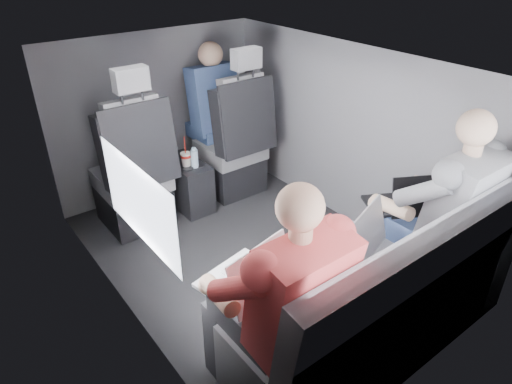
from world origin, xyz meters
TOP-DOWN VIEW (x-y plane):
  - floor at (0.00, 0.00)m, footprint 2.60×2.60m
  - ceiling at (0.00, 0.00)m, footprint 2.60×2.60m
  - panel_left at (-0.90, 0.00)m, footprint 0.02×2.60m
  - panel_right at (0.90, 0.00)m, footprint 0.02×2.60m
  - panel_front at (0.00, 1.30)m, footprint 1.80×0.02m
  - panel_back at (0.00, -1.30)m, footprint 1.80×0.02m
  - side_window at (-0.88, -0.30)m, footprint 0.02×0.75m
  - seatbelt at (0.45, 0.67)m, footprint 0.35×0.11m
  - front_seat_left at (-0.45, 0.84)m, footprint 0.52×0.58m
  - front_seat_right at (0.45, 0.84)m, footprint 0.52×0.58m
  - center_console at (0.00, 0.88)m, footprint 0.24×0.48m
  - rear_bench at (0.00, -1.06)m, footprint 1.60×0.57m
  - soda_cup at (-0.03, 0.80)m, footprint 0.08×0.08m
  - water_bottle at (0.02, 0.76)m, footprint 0.06×0.06m
  - laptop_white at (-0.61, -0.77)m, footprint 0.40×0.40m
  - laptop_silver at (0.01, -0.84)m, footprint 0.42×0.42m
  - laptop_black at (0.52, -0.79)m, footprint 0.42×0.46m
  - passenger_rear_left at (-0.59, -0.97)m, footprint 0.51×0.63m
  - passenger_rear_right at (0.55, -0.97)m, footprint 0.53×0.64m
  - passenger_front_right at (0.42, 1.10)m, footprint 0.40×0.40m

SIDE VIEW (x-z plane):
  - floor at x=0.00m, z-range 0.00..0.00m
  - center_console at x=0.00m, z-range 0.00..0.41m
  - rear_bench at x=0.00m, z-range -0.15..0.77m
  - front_seat_left at x=-0.45m, z-range -0.23..1.03m
  - front_seat_right at x=0.45m, z-range -0.23..1.03m
  - soda_cup at x=-0.03m, z-range 0.34..0.59m
  - water_bottle at x=0.02m, z-range 0.39..0.56m
  - passenger_rear_left at x=-0.59m, z-range 0.02..1.25m
  - laptop_black at x=0.52m, z-range 0.51..0.76m
  - laptop_silver at x=0.01m, z-range 0.51..0.76m
  - laptop_white at x=-0.61m, z-range 0.50..0.77m
  - passenger_rear_right at x=0.55m, z-range 0.01..1.27m
  - panel_left at x=-0.90m, z-range 0.00..1.35m
  - panel_right at x=0.90m, z-range 0.00..1.35m
  - panel_front at x=0.00m, z-range 0.00..1.35m
  - panel_back at x=0.00m, z-range 0.00..1.35m
  - passenger_front_right at x=0.42m, z-range 0.34..1.16m
  - seatbelt at x=0.45m, z-range 0.50..1.10m
  - side_window at x=-0.88m, z-range 0.69..1.11m
  - ceiling at x=0.00m, z-range 1.35..1.35m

